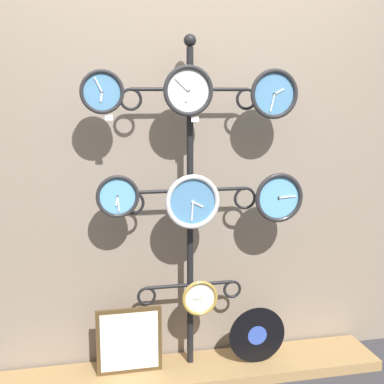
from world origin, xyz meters
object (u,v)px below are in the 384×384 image
(display_stand, at_px, (190,253))
(clock_bottom_center, at_px, (200,298))
(clock_top_right, at_px, (274,94))
(vinyl_record, at_px, (257,335))
(picture_frame, at_px, (129,341))
(clock_top_left, at_px, (102,92))
(clock_top_center, at_px, (188,91))
(clock_middle_left, at_px, (118,196))
(clock_middle_right, at_px, (279,198))
(clock_middle_center, at_px, (192,202))

(display_stand, bearing_deg, clock_bottom_center, -68.46)
(clock_top_right, distance_m, vinyl_record, 1.37)
(display_stand, height_order, picture_frame, display_stand)
(clock_top_right, bearing_deg, vinyl_record, -173.65)
(clock_top_left, distance_m, picture_frame, 1.37)
(clock_top_center, relative_size, clock_middle_left, 1.17)
(picture_frame, bearing_deg, clock_middle_right, -3.56)
(clock_bottom_center, relative_size, vinyl_record, 0.60)
(clock_top_right, bearing_deg, display_stand, 169.41)
(clock_top_right, height_order, clock_bottom_center, clock_top_right)
(clock_top_right, bearing_deg, clock_top_left, -178.90)
(clock_top_left, relative_size, clock_middle_left, 0.98)
(clock_top_left, distance_m, clock_middle_center, 0.73)
(clock_top_right, xyz_separation_m, clock_middle_right, (0.04, -0.02, -0.56))
(clock_top_right, bearing_deg, clock_middle_left, 179.79)
(clock_top_left, distance_m, vinyl_record, 1.62)
(display_stand, xyz_separation_m, clock_top_left, (-0.47, -0.10, 0.89))
(clock_top_center, relative_size, clock_middle_center, 0.90)
(clock_top_right, distance_m, clock_middle_center, 0.72)
(clock_top_left, relative_size, vinyl_record, 0.66)
(clock_middle_right, height_order, picture_frame, clock_middle_right)
(clock_top_right, bearing_deg, clock_bottom_center, -179.04)
(clock_middle_left, relative_size, picture_frame, 0.60)
(picture_frame, bearing_deg, vinyl_record, -3.39)
(clock_middle_center, bearing_deg, picture_frame, 168.58)
(clock_middle_right, height_order, clock_bottom_center, clock_middle_right)
(clock_top_center, bearing_deg, vinyl_record, 0.16)
(clock_top_left, xyz_separation_m, clock_middle_left, (0.07, 0.02, -0.53))
(clock_middle_right, xyz_separation_m, picture_frame, (-0.84, 0.05, -0.79))
(display_stand, height_order, vinyl_record, display_stand)
(display_stand, distance_m, clock_middle_center, 0.34)
(clock_middle_right, distance_m, picture_frame, 1.15)
(clock_middle_left, xyz_separation_m, clock_bottom_center, (0.44, -0.01, -0.59))
(clock_middle_left, height_order, clock_bottom_center, clock_middle_left)
(clock_middle_left, distance_m, clock_middle_center, 0.39)
(clock_middle_center, xyz_separation_m, picture_frame, (-0.34, 0.07, -0.79))
(clock_top_center, bearing_deg, clock_middle_right, -0.85)
(clock_middle_right, distance_m, vinyl_record, 0.81)
(clock_middle_center, relative_size, clock_middle_right, 1.06)
(clock_top_center, distance_m, clock_middle_left, 0.66)
(clock_middle_center, bearing_deg, clock_top_center, 124.56)
(vinyl_record, bearing_deg, picture_frame, 176.61)
(clock_top_right, bearing_deg, clock_middle_right, -22.78)
(clock_middle_center, xyz_separation_m, clock_bottom_center, (0.05, 0.03, -0.55))
(clock_top_center, xyz_separation_m, clock_bottom_center, (0.06, 0.00, -1.13))
(display_stand, bearing_deg, picture_frame, -172.55)
(clock_bottom_center, bearing_deg, clock_top_center, -178.52)
(clock_top_center, height_order, clock_middle_right, clock_top_center)
(clock_middle_center, height_order, clock_middle_right, clock_middle_center)
(clock_top_right, distance_m, picture_frame, 1.57)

